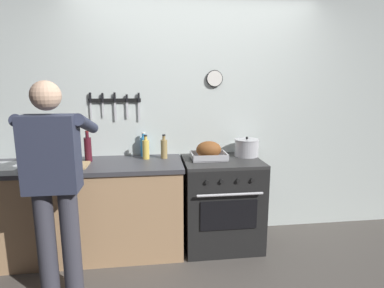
{
  "coord_description": "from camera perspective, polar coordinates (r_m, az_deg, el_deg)",
  "views": [
    {
      "loc": [
        -0.45,
        -1.89,
        1.63
      ],
      "look_at": [
        -0.1,
        0.85,
        1.09
      ],
      "focal_mm": 28.56,
      "sensor_mm": 36.0,
      "label": 1
    }
  ],
  "objects": [
    {
      "name": "wall_back",
      "position": [
        3.29,
        0.64,
        5.27
      ],
      "size": [
        6.0,
        0.13,
        2.6
      ],
      "color": "silver",
      "rests_on": "ground"
    },
    {
      "name": "counter_block",
      "position": [
        3.2,
        -20.86,
        -11.21
      ],
      "size": [
        2.03,
        0.65,
        0.9
      ],
      "color": "tan",
      "rests_on": "ground"
    },
    {
      "name": "stove",
      "position": [
        3.18,
        5.52,
        -10.79
      ],
      "size": [
        0.76,
        0.67,
        0.9
      ],
      "color": "black",
      "rests_on": "ground"
    },
    {
      "name": "person_cook",
      "position": [
        2.49,
        -24.37,
        -5.77
      ],
      "size": [
        0.51,
        0.63,
        1.66
      ],
      "rotation": [
        0.0,
        0.0,
        1.7
      ],
      "color": "#383842",
      "rests_on": "ground"
    },
    {
      "name": "roasting_pan",
      "position": [
        3.03,
        3.14,
        -1.33
      ],
      "size": [
        0.35,
        0.26,
        0.18
      ],
      "color": "#B7B7BC",
      "rests_on": "stove"
    },
    {
      "name": "stock_pot",
      "position": [
        3.21,
        10.16,
        -0.67
      ],
      "size": [
        0.25,
        0.25,
        0.21
      ],
      "color": "#B7B7BC",
      "rests_on": "stove"
    },
    {
      "name": "cutting_board",
      "position": [
        2.99,
        -22.24,
        -3.77
      ],
      "size": [
        0.36,
        0.24,
        0.02
      ],
      "primitive_type": "cube",
      "color": "tan",
      "rests_on": "counter_block"
    },
    {
      "name": "bottle_soy_sauce",
      "position": [
        3.19,
        -24.52,
        -1.64
      ],
      "size": [
        0.06,
        0.06,
        0.21
      ],
      "color": "black",
      "rests_on": "counter_block"
    },
    {
      "name": "bottle_wine_red",
      "position": [
        3.1,
        -18.86,
        -0.83
      ],
      "size": [
        0.07,
        0.07,
        0.3
      ],
      "color": "#47141E",
      "rests_on": "counter_block"
    },
    {
      "name": "bottle_vinegar",
      "position": [
        3.07,
        -5.24,
        -0.83
      ],
      "size": [
        0.07,
        0.07,
        0.24
      ],
      "color": "#997F4C",
      "rests_on": "counter_block"
    },
    {
      "name": "bottle_dish_soap",
      "position": [
        3.19,
        -8.97,
        -0.41
      ],
      "size": [
        0.07,
        0.07,
        0.25
      ],
      "color": "#338CCC",
      "rests_on": "counter_block"
    },
    {
      "name": "bottle_cooking_oil",
      "position": [
        3.07,
        -8.62,
        -0.92
      ],
      "size": [
        0.07,
        0.07,
        0.24
      ],
      "color": "gold",
      "rests_on": "counter_block"
    }
  ]
}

